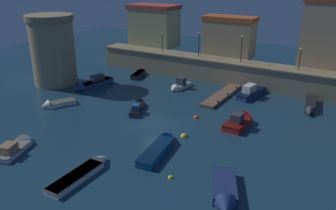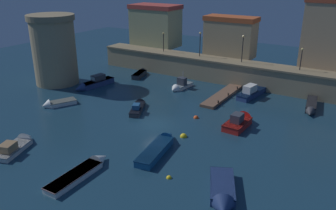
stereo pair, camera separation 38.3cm
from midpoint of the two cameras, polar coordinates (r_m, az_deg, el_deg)
The scene contains 24 objects.
ground_plane at distance 38.22m, azimuth -2.33°, elevation -3.15°, with size 100.86×100.86×0.00m, color #19384C.
quay_wall at distance 53.09m, azimuth 8.69°, elevation 5.63°, with size 42.53×3.56×3.35m.
old_town_backdrop at distance 55.59m, azimuth 9.77°, elevation 11.92°, with size 36.46×4.97×9.45m.
fortress_tower at distance 53.38m, azimuth -18.54°, elevation 8.59°, with size 6.64×6.64×9.99m.
pier_dock at distance 46.83m, azimuth 8.56°, elevation 1.57°, with size 1.86×9.69×0.70m.
quay_lamp_0 at distance 57.00m, azimuth -1.14°, elevation 10.82°, with size 0.32×0.32×3.10m.
quay_lamp_1 at distance 53.77m, azimuth 4.90°, elevation 10.50°, with size 0.32×0.32×3.72m.
quay_lamp_2 at distance 51.19m, azimuth 11.78°, elevation 9.68°, with size 0.32×0.32×3.87m.
quay_lamp_3 at distance 49.27m, azimuth 20.69°, elevation 7.70°, with size 0.32×0.32×2.96m.
moored_boat_0 at distance 32.80m, azimuth -1.60°, elevation -6.79°, with size 2.54×7.00×1.41m.
moored_boat_1 at distance 42.39m, azimuth -5.15°, elevation -0.19°, with size 3.36×5.40×1.39m.
moored_boat_2 at distance 51.20m, azimuth -12.47°, elevation 3.45°, with size 2.30×6.76×1.88m.
moored_boat_3 at distance 48.51m, azimuth 13.71°, elevation 2.33°, with size 2.61×7.54×2.06m.
moored_boat_4 at distance 26.82m, azimuth 8.84°, elevation -14.11°, with size 3.94×5.75×1.72m.
moored_boat_5 at distance 38.61m, azimuth 11.47°, elevation -2.53°, with size 2.09×4.97×2.17m.
moored_boat_6 at distance 35.97m, azimuth -23.65°, elevation -6.11°, with size 3.18×5.22×1.71m.
moored_boat_7 at distance 55.80m, azimuth -4.87°, elevation 5.17°, with size 2.38×4.88×1.12m.
moored_boat_8 at distance 30.17m, azimuth -13.65°, elevation -10.35°, with size 1.57×6.67×1.36m.
moored_boat_9 at distance 45.47m, azimuth 22.07°, elevation -0.12°, with size 1.96×6.20×1.09m.
moored_boat_10 at distance 49.40m, azimuth 1.63°, elevation 3.14°, with size 1.72×4.46×2.86m.
moored_boat_11 at distance 45.30m, azimuth -18.19°, elevation 0.15°, with size 3.16×4.38×1.44m.
mooring_buoy_0 at distance 39.88m, azimuth 4.34°, elevation -2.11°, with size 0.58×0.58×0.58m, color #EA4C19.
mooring_buoy_1 at distance 35.44m, azimuth 2.34°, elevation -5.20°, with size 0.70×0.70×0.70m, color yellow.
mooring_buoy_2 at distance 28.88m, azimuth 0.04°, elevation -11.87°, with size 0.44×0.44×0.44m, color yellow.
Camera 1 is at (19.12, -29.06, 15.80)m, focal length 37.20 mm.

